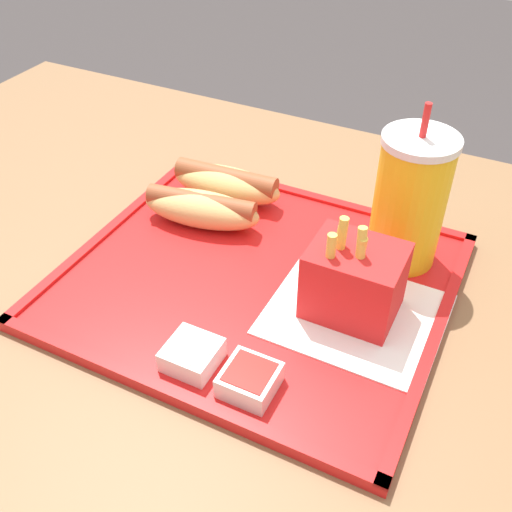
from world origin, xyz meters
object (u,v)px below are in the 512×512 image
at_px(soda_cup, 410,200).
at_px(sauce_cup_ketchup, 250,379).
at_px(hot_dog_far, 226,183).
at_px(sauce_cup_mayo, 192,354).
at_px(hot_dog_near, 201,208).
at_px(fries_carton, 354,280).

distance_m(soda_cup, sauce_cup_ketchup, 0.26).
height_order(hot_dog_far, sauce_cup_mayo, hot_dog_far).
xyz_separation_m(soda_cup, sauce_cup_ketchup, (-0.07, -0.24, -0.06)).
bearing_deg(hot_dog_near, soda_cup, 11.29).
bearing_deg(fries_carton, sauce_cup_mayo, -129.23).
bearing_deg(hot_dog_far, sauce_cup_mayo, -67.89).
relative_size(soda_cup, hot_dog_far, 1.26).
height_order(soda_cup, hot_dog_near, soda_cup).
relative_size(soda_cup, sauce_cup_ketchup, 3.93).
distance_m(fries_carton, sauce_cup_ketchup, 0.14).
distance_m(soda_cup, hot_dog_far, 0.24).
height_order(hot_dog_near, sauce_cup_mayo, hot_dog_near).
relative_size(fries_carton, sauce_cup_ketchup, 2.37).
relative_size(hot_dog_far, fries_carton, 1.32).
bearing_deg(hot_dog_near, hot_dog_far, 90.00).
xyz_separation_m(soda_cup, fries_carton, (-0.02, -0.11, -0.04)).
bearing_deg(hot_dog_far, soda_cup, -3.85).
distance_m(hot_dog_far, hot_dog_near, 0.06).
bearing_deg(fries_carton, hot_dog_far, 149.58).
height_order(hot_dog_far, hot_dog_near, hot_dog_far).
bearing_deg(sauce_cup_ketchup, fries_carton, 70.81).
xyz_separation_m(hot_dog_near, sauce_cup_ketchup, (0.16, -0.20, -0.01)).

